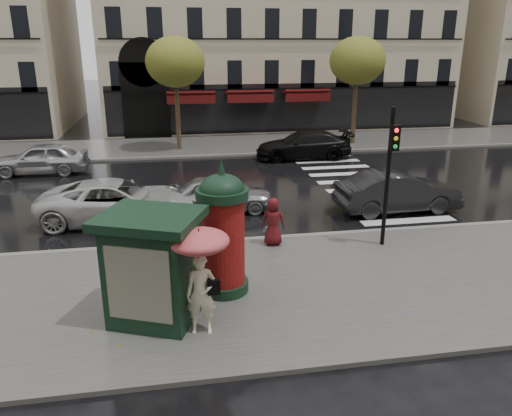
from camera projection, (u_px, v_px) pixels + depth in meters
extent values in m
plane|color=black|center=(272.00, 283.00, 13.76)|extent=(160.00, 160.00, 0.00)
cube|color=#474744|center=(275.00, 289.00, 13.28)|extent=(90.00, 7.00, 0.12)
cube|color=#474744|center=(211.00, 146.00, 31.49)|extent=(90.00, 6.00, 0.12)
cube|color=slate|center=(253.00, 240.00, 16.54)|extent=(90.00, 0.25, 0.14)
cube|color=slate|center=(216.00, 156.00, 28.68)|extent=(90.00, 0.25, 0.14)
cube|color=silver|center=(354.00, 181.00, 23.71)|extent=(3.60, 11.75, 0.01)
cylinder|color=#38281C|center=(177.00, 108.00, 29.42)|extent=(0.28, 0.28, 5.20)
ellipsoid|color=#4C611E|center=(175.00, 62.00, 28.59)|extent=(3.40, 3.40, 2.89)
cylinder|color=#38281C|center=(355.00, 104.00, 31.22)|extent=(0.28, 0.28, 5.20)
ellipsoid|color=#4C611E|center=(357.00, 61.00, 30.39)|extent=(3.40, 3.40, 2.89)
imported|color=#F9EECD|center=(201.00, 294.00, 10.94)|extent=(0.74, 0.54, 1.88)
cylinder|color=black|center=(200.00, 268.00, 10.74)|extent=(0.02, 0.02, 1.19)
ellipsoid|color=#E12A46|center=(199.00, 241.00, 10.54)|extent=(1.30, 1.30, 0.46)
cone|color=black|center=(199.00, 229.00, 10.46)|extent=(0.04, 0.04, 0.10)
cube|color=black|center=(214.00, 287.00, 10.85)|extent=(0.28, 0.13, 0.35)
imported|color=red|center=(224.00, 225.00, 15.56)|extent=(0.93, 0.89, 1.51)
imported|color=#541015|center=(273.00, 222.00, 15.81)|extent=(0.83, 0.61, 1.55)
cylinder|color=black|center=(224.00, 285.00, 13.07)|extent=(1.28, 1.28, 0.27)
cylinder|color=maroon|center=(223.00, 240.00, 12.66)|extent=(1.10, 1.10, 2.28)
cylinder|color=black|center=(222.00, 193.00, 12.27)|extent=(1.32, 1.32, 0.23)
ellipsoid|color=black|center=(222.00, 190.00, 12.24)|extent=(1.13, 1.13, 0.79)
cone|color=black|center=(221.00, 166.00, 12.05)|extent=(0.18, 0.18, 0.41)
cylinder|color=black|center=(388.00, 179.00, 15.37)|extent=(0.13, 0.13, 4.37)
cube|color=black|center=(395.00, 138.00, 14.72)|extent=(0.28, 0.20, 0.76)
cube|color=black|center=(153.00, 272.00, 11.38)|extent=(2.26, 2.08, 2.39)
cube|color=black|center=(149.00, 218.00, 10.96)|extent=(2.71, 2.52, 0.21)
imported|color=#A7A7AC|center=(220.00, 194.00, 19.41)|extent=(4.23, 2.08, 1.39)
imported|color=black|center=(398.00, 192.00, 19.32)|extent=(4.83, 1.83, 1.57)
imported|color=#BCBCBC|center=(117.00, 201.00, 18.19)|extent=(5.77, 3.06, 1.54)
imported|color=black|center=(303.00, 145.00, 28.07)|extent=(5.43, 2.40, 1.55)
imported|color=#B3B3B8|center=(41.00, 158.00, 24.83)|extent=(4.59, 1.93, 1.55)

